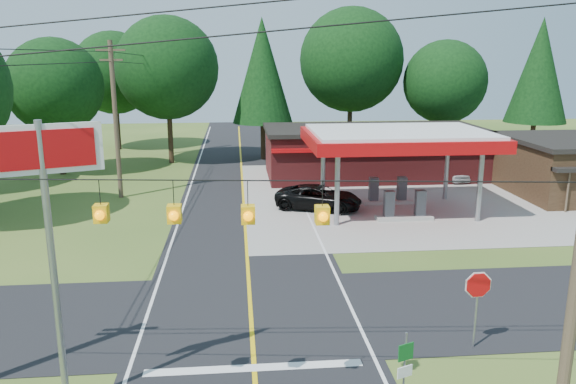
{
  "coord_description": "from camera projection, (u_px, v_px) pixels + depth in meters",
  "views": [
    {
      "loc": [
        -0.39,
        -18.6,
        9.07
      ],
      "look_at": [
        2.0,
        7.0,
        2.8
      ],
      "focal_mm": 35.0,
      "sensor_mm": 36.0,
      "label": 1
    }
  ],
  "objects": [
    {
      "name": "ground",
      "position": [
        251.0,
        315.0,
        20.18
      ],
      "size": [
        120.0,
        120.0,
        0.0
      ],
      "primitive_type": "plane",
      "color": "#3B591F",
      "rests_on": "ground"
    },
    {
      "name": "main_highway",
      "position": [
        251.0,
        314.0,
        20.17
      ],
      "size": [
        8.0,
        120.0,
        0.02
      ],
      "primitive_type": "cube",
      "color": "black",
      "rests_on": "ground"
    },
    {
      "name": "cross_road",
      "position": [
        251.0,
        314.0,
        20.17
      ],
      "size": [
        70.0,
        7.0,
        0.02
      ],
      "primitive_type": "cube",
      "color": "black",
      "rests_on": "ground"
    },
    {
      "name": "lane_center_yellow",
      "position": [
        251.0,
        314.0,
        20.17
      ],
      "size": [
        0.15,
        110.0,
        0.0
      ],
      "primitive_type": "cube",
      "color": "yellow",
      "rests_on": "main_highway"
    },
    {
      "name": "gas_canopy",
      "position": [
        398.0,
        140.0,
        32.55
      ],
      "size": [
        10.6,
        7.4,
        4.88
      ],
      "color": "gray",
      "rests_on": "ground"
    },
    {
      "name": "convenience_store",
      "position": [
        373.0,
        152.0,
        42.86
      ],
      "size": [
        16.4,
        7.55,
        3.8
      ],
      "color": "maroon",
      "rests_on": "ground"
    },
    {
      "name": "utility_pole_far_left",
      "position": [
        115.0,
        118.0,
        35.63
      ],
      "size": [
        1.8,
        0.3,
        10.0
      ],
      "color": "#473828",
      "rests_on": "ground"
    },
    {
      "name": "utility_pole_north",
      "position": [
        170.0,
        103.0,
        52.32
      ],
      "size": [
        0.3,
        0.3,
        9.5
      ],
      "color": "#473828",
      "rests_on": "ground"
    },
    {
      "name": "overhead_beacons",
      "position": [
        210.0,
        184.0,
        12.81
      ],
      "size": [
        17.04,
        2.04,
        1.03
      ],
      "color": "black",
      "rests_on": "ground"
    },
    {
      "name": "treeline_backdrop",
      "position": [
        251.0,
        77.0,
        41.7
      ],
      "size": [
        70.27,
        51.59,
        13.3
      ],
      "color": "#332316",
      "rests_on": "ground"
    },
    {
      "name": "suv_car",
      "position": [
        319.0,
        198.0,
        33.84
      ],
      "size": [
        6.65,
        6.65,
        1.44
      ],
      "primitive_type": "imported",
      "rotation": [
        0.0,
        0.0,
        1.22
      ],
      "color": "black",
      "rests_on": "ground"
    },
    {
      "name": "sedan_car",
      "position": [
        452.0,
        172.0,
        41.75
      ],
      "size": [
        3.95,
        3.95,
        1.23
      ],
      "primitive_type": "imported",
      "rotation": [
        0.0,
        0.0,
        0.11
      ],
      "color": "silver",
      "rests_on": "ground"
    },
    {
      "name": "big_stop_sign",
      "position": [
        45.0,
        197.0,
        13.52
      ],
      "size": [
        2.67,
        1.07,
        7.61
      ],
      "color": "gray",
      "rests_on": "ground"
    },
    {
      "name": "octagonal_stop_sign",
      "position": [
        478.0,
        291.0,
        17.43
      ],
      "size": [
        0.9,
        0.1,
        2.6
      ],
      "color": "gray",
      "rests_on": "ground"
    },
    {
      "name": "route_sign_post",
      "position": [
        405.0,
        365.0,
        14.38
      ],
      "size": [
        0.44,
        0.2,
        2.25
      ],
      "color": "gray",
      "rests_on": "ground"
    }
  ]
}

